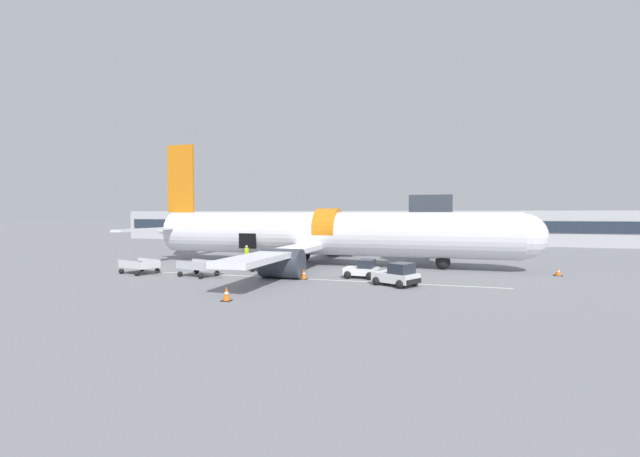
% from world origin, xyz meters
% --- Properties ---
extents(ground_plane, '(500.00, 500.00, 0.00)m').
position_xyz_m(ground_plane, '(0.00, 0.00, 0.00)').
color(ground_plane, slate).
extents(apron_marking_line, '(26.08, 0.32, 0.01)m').
position_xyz_m(apron_marking_line, '(2.70, -3.08, 0.00)').
color(apron_marking_line, silver).
rests_on(apron_marking_line, ground_plane).
extents(terminal_strip, '(91.63, 9.00, 5.11)m').
position_xyz_m(terminal_strip, '(0.00, 39.22, 2.56)').
color(terminal_strip, '#B2B2B7').
rests_on(terminal_strip, ground_plane).
extents(jet_bridge_stub, '(3.78, 13.76, 6.39)m').
position_xyz_m(jet_bridge_stub, '(10.24, 13.08, 4.62)').
color(jet_bridge_stub, '#4C4C51').
rests_on(jet_bridge_stub, ground_plane).
extents(airplane, '(36.56, 32.78, 11.61)m').
position_xyz_m(airplane, '(0.86, 5.29, 2.80)').
color(airplane, silver).
rests_on(airplane, ground_plane).
extents(baggage_tug_lead, '(3.28, 2.87, 1.52)m').
position_xyz_m(baggage_tug_lead, '(8.62, -4.09, 0.66)').
color(baggage_tug_lead, silver).
rests_on(baggage_tug_lead, ground_plane).
extents(baggage_tug_mid, '(2.57, 2.24, 1.35)m').
position_xyz_m(baggage_tug_mid, '(5.81, -1.31, 0.59)').
color(baggage_tug_mid, white).
rests_on(baggage_tug_mid, ground_plane).
extents(baggage_cart_loading, '(4.13, 2.71, 1.25)m').
position_xyz_m(baggage_cart_loading, '(-4.14, 0.41, 0.58)').
color(baggage_cart_loading, silver).
rests_on(baggage_cart_loading, ground_plane).
extents(baggage_cart_queued, '(4.03, 2.49, 1.17)m').
position_xyz_m(baggage_cart_queued, '(-5.99, -4.21, 0.59)').
color(baggage_cart_queued, '#B7BABF').
rests_on(baggage_cart_queued, ground_plane).
extents(baggage_cart_empty, '(3.93, 2.68, 1.09)m').
position_xyz_m(baggage_cart_empty, '(-11.36, -4.30, 0.54)').
color(baggage_cart_empty, silver).
rests_on(baggage_cart_empty, ground_plane).
extents(ground_crew_loader_a, '(0.44, 0.54, 1.55)m').
position_xyz_m(ground_crew_loader_a, '(-0.77, 0.38, 0.81)').
color(ground_crew_loader_a, '#1E2338').
rests_on(ground_crew_loader_a, ground_plane).
extents(ground_crew_loader_b, '(0.50, 0.50, 1.56)m').
position_xyz_m(ground_crew_loader_b, '(-1.73, -0.65, 0.82)').
color(ground_crew_loader_b, '#2D2D33').
rests_on(ground_crew_loader_b, ground_plane).
extents(ground_crew_driver, '(0.49, 0.65, 1.84)m').
position_xyz_m(ground_crew_driver, '(-5.69, 2.88, 0.97)').
color(ground_crew_driver, '#2D2D33').
rests_on(ground_crew_driver, ground_plane).
extents(safety_cone_nose, '(0.61, 0.61, 0.62)m').
position_xyz_m(safety_cone_nose, '(19.78, 3.94, 0.29)').
color(safety_cone_nose, black).
rests_on(safety_cone_nose, ground_plane).
extents(safety_cone_engine_left, '(0.53, 0.53, 0.79)m').
position_xyz_m(safety_cone_engine_left, '(0.36, -11.66, 0.37)').
color(safety_cone_engine_left, black).
rests_on(safety_cone_engine_left, ground_plane).
extents(safety_cone_wingtip, '(0.56, 0.56, 0.75)m').
position_xyz_m(safety_cone_wingtip, '(1.85, -3.15, 0.35)').
color(safety_cone_wingtip, black).
rests_on(safety_cone_wingtip, ground_plane).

